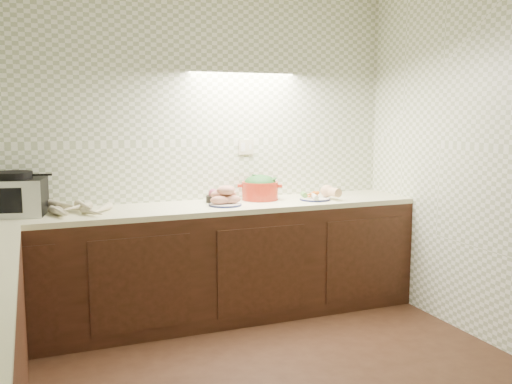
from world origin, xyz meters
name	(u,v)px	position (x,y,z in m)	size (l,w,h in m)	color
room	(270,108)	(0.00, 0.00, 1.63)	(3.60, 3.60, 2.60)	black
counter	(118,309)	(-0.68, 0.68, 0.45)	(3.60, 3.60, 0.90)	black
toaster_oven	(13,195)	(-1.25, 1.59, 1.04)	(0.48, 0.40, 0.30)	black
parsnip_pile	(78,209)	(-0.83, 1.46, 0.94)	(0.44, 0.44, 0.09)	beige
sweet_potato_plate	(225,198)	(0.24, 1.44, 0.96)	(0.25, 0.25, 0.15)	#131742
onion_bowl	(215,197)	(0.22, 1.62, 0.94)	(0.14, 0.14, 0.11)	black
dutch_oven	(260,188)	(0.60, 1.61, 1.00)	(0.39, 0.39, 0.21)	#AE2918
veg_plate	(320,194)	(1.06, 1.45, 0.94)	(0.30, 0.26, 0.12)	#131742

